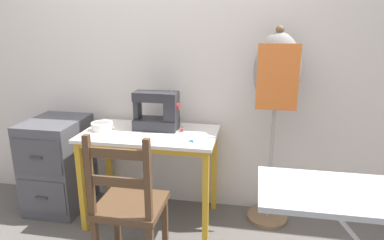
{
  "coord_description": "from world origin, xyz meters",
  "views": [
    {
      "loc": [
        0.76,
        -2.06,
        1.54
      ],
      "look_at": [
        0.33,
        0.25,
        0.85
      ],
      "focal_mm": 32.0,
      "sensor_mm": 36.0,
      "label": 1
    }
  ],
  "objects_px": {
    "fabric_bowl": "(102,126)",
    "thread_spool_near_machine": "(182,130)",
    "dress_form": "(276,83)",
    "sewing_machine": "(159,112)",
    "wooden_chair": "(129,207)",
    "scissors": "(193,142)",
    "filing_cabinet": "(59,164)"
  },
  "relations": [
    {
      "from": "dress_form",
      "to": "wooden_chair",
      "type": "bearing_deg",
      "value": -138.57
    },
    {
      "from": "sewing_machine",
      "to": "filing_cabinet",
      "type": "height_order",
      "value": "sewing_machine"
    },
    {
      "from": "sewing_machine",
      "to": "dress_form",
      "type": "distance_m",
      "value": 0.9
    },
    {
      "from": "wooden_chair",
      "to": "fabric_bowl",
      "type": "bearing_deg",
      "value": 125.61
    },
    {
      "from": "wooden_chair",
      "to": "dress_form",
      "type": "distance_m",
      "value": 1.33
    },
    {
      "from": "scissors",
      "to": "wooden_chair",
      "type": "bearing_deg",
      "value": -125.82
    },
    {
      "from": "thread_spool_near_machine",
      "to": "scissors",
      "type": "bearing_deg",
      "value": -60.01
    },
    {
      "from": "scissors",
      "to": "dress_form",
      "type": "height_order",
      "value": "dress_form"
    },
    {
      "from": "scissors",
      "to": "thread_spool_near_machine",
      "type": "height_order",
      "value": "thread_spool_near_machine"
    },
    {
      "from": "sewing_machine",
      "to": "filing_cabinet",
      "type": "bearing_deg",
      "value": -178.01
    },
    {
      "from": "sewing_machine",
      "to": "scissors",
      "type": "xyz_separation_m",
      "value": [
        0.31,
        -0.26,
        -0.14
      ]
    },
    {
      "from": "filing_cabinet",
      "to": "thread_spool_near_machine",
      "type": "bearing_deg",
      "value": -0.61
    },
    {
      "from": "scissors",
      "to": "wooden_chair",
      "type": "xyz_separation_m",
      "value": [
        -0.31,
        -0.44,
        -0.28
      ]
    },
    {
      "from": "filing_cabinet",
      "to": "fabric_bowl",
      "type": "bearing_deg",
      "value": -9.34
    },
    {
      "from": "sewing_machine",
      "to": "wooden_chair",
      "type": "relative_size",
      "value": 0.37
    },
    {
      "from": "thread_spool_near_machine",
      "to": "fabric_bowl",
      "type": "bearing_deg",
      "value": -174.07
    },
    {
      "from": "sewing_machine",
      "to": "thread_spool_near_machine",
      "type": "distance_m",
      "value": 0.23
    },
    {
      "from": "scissors",
      "to": "dress_form",
      "type": "distance_m",
      "value": 0.74
    },
    {
      "from": "sewing_machine",
      "to": "wooden_chair",
      "type": "bearing_deg",
      "value": -90.16
    },
    {
      "from": "fabric_bowl",
      "to": "thread_spool_near_machine",
      "type": "xyz_separation_m",
      "value": [
        0.61,
        0.06,
        -0.01
      ]
    },
    {
      "from": "scissors",
      "to": "wooden_chair",
      "type": "distance_m",
      "value": 0.61
    },
    {
      "from": "thread_spool_near_machine",
      "to": "filing_cabinet",
      "type": "distance_m",
      "value": 1.13
    },
    {
      "from": "sewing_machine",
      "to": "fabric_bowl",
      "type": "xyz_separation_m",
      "value": [
        -0.42,
        -0.11,
        -0.11
      ]
    },
    {
      "from": "thread_spool_near_machine",
      "to": "filing_cabinet",
      "type": "relative_size",
      "value": 0.04
    },
    {
      "from": "fabric_bowl",
      "to": "filing_cabinet",
      "type": "xyz_separation_m",
      "value": [
        -0.46,
        0.07,
        -0.38
      ]
    },
    {
      "from": "fabric_bowl",
      "to": "filing_cabinet",
      "type": "relative_size",
      "value": 0.21
    },
    {
      "from": "filing_cabinet",
      "to": "dress_form",
      "type": "distance_m",
      "value": 1.89
    },
    {
      "from": "sewing_machine",
      "to": "fabric_bowl",
      "type": "height_order",
      "value": "sewing_machine"
    },
    {
      "from": "sewing_machine",
      "to": "dress_form",
      "type": "xyz_separation_m",
      "value": [
        0.86,
        0.07,
        0.24
      ]
    },
    {
      "from": "dress_form",
      "to": "thread_spool_near_machine",
      "type": "bearing_deg",
      "value": -170.56
    },
    {
      "from": "sewing_machine",
      "to": "wooden_chair",
      "type": "height_order",
      "value": "sewing_machine"
    },
    {
      "from": "scissors",
      "to": "dress_form",
      "type": "relative_size",
      "value": 0.08
    }
  ]
}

